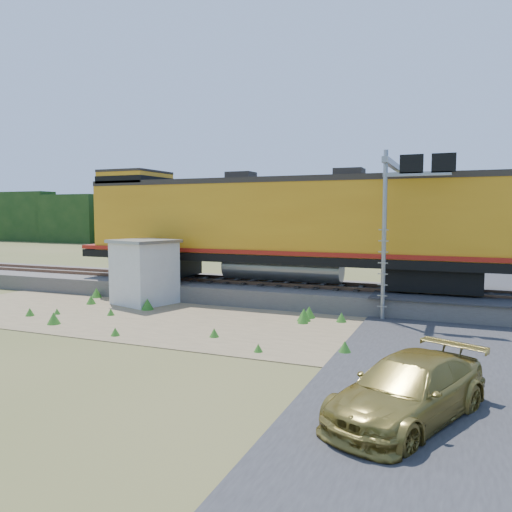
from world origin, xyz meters
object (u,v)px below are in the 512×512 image
at_px(signal_gantry, 400,195).
at_px(car, 408,390).
at_px(locomotive, 276,224).
at_px(shed, 145,272).

height_order(signal_gantry, car, signal_gantry).
relative_size(locomotive, car, 4.77).
distance_m(locomotive, shed, 6.55).
height_order(locomotive, signal_gantry, signal_gantry).
distance_m(signal_gantry, car, 12.44).
xyz_separation_m(locomotive, car, (7.32, -12.21, -3.02)).
distance_m(shed, signal_gantry, 11.90).
relative_size(locomotive, signal_gantry, 3.21).
height_order(locomotive, car, locomotive).
xyz_separation_m(shed, car, (12.59, -8.96, -0.87)).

